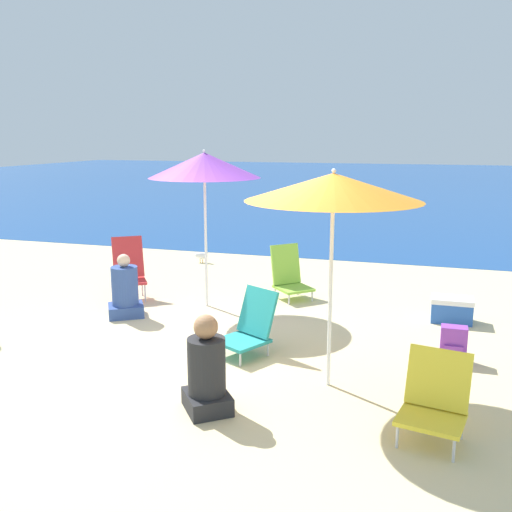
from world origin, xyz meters
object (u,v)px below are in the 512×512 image
beach_umbrella_purple (204,165)px  beach_chair_yellow (435,398)px  beach_umbrella_orange (333,187)px  beach_chair_red (129,268)px  person_seated_near (207,372)px  person_seated_far (125,292)px  cooler_box (452,309)px  backpack_purple (453,344)px  beach_chair_teal (250,326)px  seagull (202,255)px  beach_chair_lime (289,275)px

beach_umbrella_purple → beach_chair_yellow: (3.08, -2.83, -1.64)m
beach_umbrella_orange → beach_chair_yellow: 1.99m
beach_umbrella_orange → beach_chair_red: beach_umbrella_orange is taller
person_seated_near → person_seated_far: size_ratio=1.03×
beach_chair_red → beach_chair_yellow: size_ratio=1.29×
beach_umbrella_orange → cooler_box: 3.19m
beach_chair_red → backpack_purple: beach_chair_red is taller
beach_chair_teal → cooler_box: bearing=68.2°
cooler_box → seagull: cooler_box is taller
backpack_purple → beach_chair_red: bearing=165.4°
beach_umbrella_orange → beach_chair_lime: beach_umbrella_orange is taller
beach_umbrella_purple → beach_chair_yellow: beach_umbrella_purple is taller
beach_chair_lime → cooler_box: (2.29, -0.48, -0.18)m
beach_umbrella_orange → beach_umbrella_purple: size_ratio=0.95×
beach_chair_lime → backpack_purple: (2.27, -1.89, -0.15)m
beach_umbrella_purple → seagull: 3.38m
beach_chair_red → beach_chair_teal: size_ratio=1.20×
beach_chair_lime → cooler_box: beach_chair_lime is taller
beach_umbrella_orange → beach_chair_lime: size_ratio=2.65×
beach_umbrella_purple → beach_chair_yellow: size_ratio=3.15×
beach_umbrella_purple → beach_chair_red: (-1.25, 0.04, -1.51)m
beach_umbrella_purple → person_seated_far: bearing=-138.3°
beach_chair_lime → backpack_purple: beach_chair_lime is taller
beach_chair_lime → seagull: size_ratio=2.91×
person_seated_far → backpack_purple: bearing=52.4°
beach_umbrella_orange → person_seated_near: (-0.92, -0.83, -1.55)m
beach_chair_red → beach_chair_teal: bearing=-68.4°
beach_chair_red → backpack_purple: 4.69m
beach_chair_teal → person_seated_far: (-1.99, 0.78, 0.02)m
person_seated_near → person_seated_far: person_seated_near is taller
beach_umbrella_orange → beach_chair_red: size_ratio=2.31×
beach_umbrella_orange → cooler_box: size_ratio=3.97×
beach_chair_yellow → person_seated_far: (-3.94, 2.07, 0.00)m
person_seated_far → person_seated_near: bearing=10.7°
beach_chair_teal → person_seated_near: 1.39m
beach_umbrella_orange → cooler_box: bearing=63.4°
beach_chair_red → seagull: size_ratio=3.34×
beach_umbrella_orange → beach_chair_lime: 3.44m
person_seated_near → beach_chair_teal: bearing=54.2°
beach_umbrella_orange → beach_chair_yellow: bearing=-36.8°
beach_umbrella_orange → person_seated_far: beach_umbrella_orange is taller
beach_chair_teal → seagull: size_ratio=2.78×
beach_umbrella_purple → person_seated_near: bearing=-68.0°
beach_umbrella_orange → beach_chair_red: 4.24m
cooler_box → beach_chair_lime: bearing=168.1°
beach_chair_teal → cooler_box: beach_chair_teal is taller
beach_umbrella_orange → seagull: 5.99m
beach_umbrella_purple → person_seated_near: size_ratio=2.50×
beach_chair_teal → backpack_purple: 2.19m
beach_chair_lime → person_seated_near: size_ratio=0.90×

